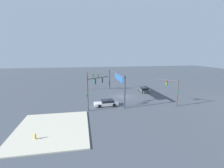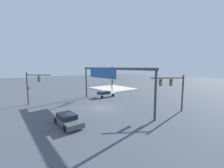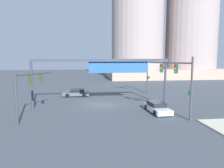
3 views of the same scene
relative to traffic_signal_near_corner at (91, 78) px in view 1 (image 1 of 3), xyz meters
name	(u,v)px [view 1 (image 1 of 3)]	position (x,y,z in m)	size (l,w,h in m)	color
ground_plane	(123,96)	(7.61, 7.01, -3.54)	(164.29, 164.29, 0.00)	#414852
sidewalk_corner	(52,129)	(22.34, -6.75, -3.46)	(11.40, 9.74, 0.15)	beige
traffic_signal_near_corner	(91,78)	(0.00, 0.00, 0.00)	(2.71, 4.12, 5.11)	#37373D
traffic_signal_opposite_side	(93,87)	(15.27, -0.58, 0.74)	(3.30, 4.58, 6.40)	#3B3A3C
traffic_signal_cross_street	(173,88)	(15.90, 14.95, -0.03)	(3.59, 2.99, 5.34)	#3E3A3D
overhead_sign_gantry	(116,76)	(8.17, 5.22, 1.52)	(17.01, 0.43, 6.13)	#313849
sedan_car_approaching	(144,90)	(4.23, 13.67, -2.97)	(4.23, 1.93, 1.21)	#475253
sedan_car_waiting_far	(106,103)	(13.85, 2.05, -2.96)	(2.09, 4.75, 1.21)	silver
fire_hydrant_on_curb	(35,136)	(24.91, -8.23, -3.05)	(0.33, 0.22, 0.71)	gold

